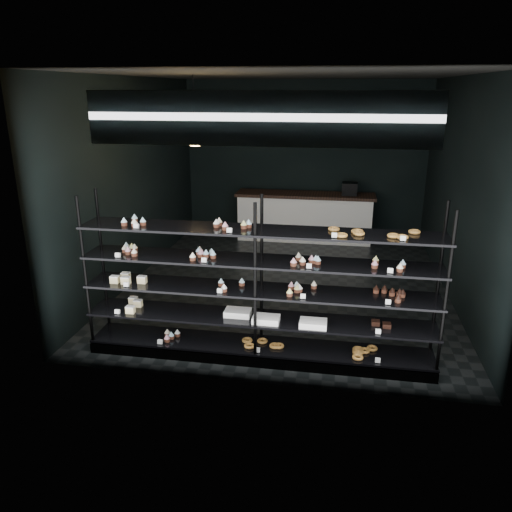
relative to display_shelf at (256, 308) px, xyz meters
name	(u,v)px	position (x,y,z in m)	size (l,w,h in m)	color
room	(289,185)	(0.10, 2.45, 0.97)	(5.01, 6.01, 3.20)	black
display_shelf	(256,308)	(0.00, 0.00, 0.00)	(4.00, 0.50, 1.91)	black
signage	(258,119)	(0.10, -0.48, 2.12)	(3.30, 0.05, 0.50)	#0D0E43
pendant_lamp	(195,133)	(-1.06, 1.38, 1.82)	(0.34, 0.34, 0.90)	black
service_counter	(305,216)	(0.19, 4.95, -0.13)	(2.82, 0.65, 1.23)	white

